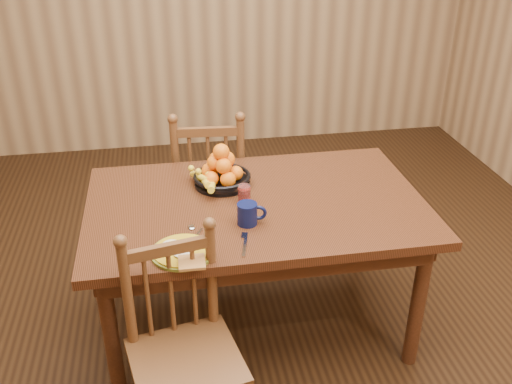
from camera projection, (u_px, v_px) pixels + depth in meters
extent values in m
cube|color=black|center=(256.00, 323.00, 3.07)|extent=(4.50, 5.00, 0.01)
cube|color=black|center=(256.00, 205.00, 2.73)|extent=(1.60, 1.00, 0.04)
cube|color=black|center=(243.00, 180.00, 3.13)|extent=(1.40, 0.04, 0.10)
cube|color=black|center=(273.00, 269.00, 2.40)|extent=(1.40, 0.04, 0.10)
cube|color=black|center=(397.00, 206.00, 2.87)|extent=(0.04, 0.84, 0.10)
cube|color=black|center=(104.00, 232.00, 2.65)|extent=(0.04, 0.84, 0.10)
cylinder|color=black|center=(112.00, 340.00, 2.45)|extent=(0.07, 0.07, 0.70)
cylinder|color=black|center=(418.00, 304.00, 2.66)|extent=(0.07, 0.07, 0.70)
cylinder|color=black|center=(119.00, 240.00, 3.15)|extent=(0.07, 0.07, 0.70)
cylinder|color=black|center=(361.00, 218.00, 3.36)|extent=(0.07, 0.07, 0.70)
cube|color=#492D15|center=(210.00, 187.00, 3.48)|extent=(0.48, 0.46, 0.04)
cylinder|color=#492D15|center=(238.00, 206.00, 3.75)|extent=(0.04, 0.04, 0.43)
cylinder|color=#492D15|center=(183.00, 208.00, 3.73)|extent=(0.04, 0.04, 0.43)
cylinder|color=#492D15|center=(242.00, 234.00, 3.45)|extent=(0.04, 0.04, 0.43)
cylinder|color=#492D15|center=(181.00, 237.00, 3.42)|extent=(0.04, 0.04, 0.43)
cylinder|color=#492D15|center=(241.00, 161.00, 3.20)|extent=(0.04, 0.04, 0.52)
cylinder|color=#492D15|center=(176.00, 163.00, 3.17)|extent=(0.04, 0.04, 0.52)
cylinder|color=#492D15|center=(209.00, 170.00, 3.21)|extent=(0.02, 0.02, 0.40)
cube|color=#492D15|center=(207.00, 132.00, 3.10)|extent=(0.36, 0.06, 0.05)
cube|color=#492D15|center=(186.00, 362.00, 2.24)|extent=(0.49, 0.48, 0.04)
cylinder|color=#492D15|center=(217.00, 364.00, 2.53)|extent=(0.03, 0.03, 0.41)
cylinder|color=#492D15|center=(127.00, 295.00, 2.21)|extent=(0.04, 0.04, 0.49)
cylinder|color=#492D15|center=(212.00, 276.00, 2.32)|extent=(0.04, 0.04, 0.49)
cylinder|color=#492D15|center=(171.00, 295.00, 2.29)|extent=(0.02, 0.02, 0.38)
cube|color=#492D15|center=(167.00, 249.00, 2.18)|extent=(0.34, 0.10, 0.05)
cylinder|color=#59601E|center=(183.00, 252.00, 2.33)|extent=(0.26, 0.26, 0.01)
cylinder|color=#B38F16|center=(183.00, 251.00, 2.33)|extent=(0.24, 0.24, 0.01)
ellipsoid|color=silver|center=(171.00, 245.00, 2.34)|extent=(0.08, 0.08, 0.01)
cube|color=#F2E08C|center=(171.00, 243.00, 2.34)|extent=(0.02, 0.02, 0.01)
ellipsoid|color=silver|center=(193.00, 243.00, 2.35)|extent=(0.08, 0.08, 0.01)
cube|color=#F2E08C|center=(193.00, 241.00, 2.35)|extent=(0.02, 0.02, 0.01)
ellipsoid|color=silver|center=(183.00, 253.00, 2.29)|extent=(0.08, 0.08, 0.01)
cube|color=#F2E08C|center=(183.00, 250.00, 2.29)|extent=(0.02, 0.02, 0.01)
cube|color=brown|center=(192.00, 262.00, 2.23)|extent=(0.11, 0.10, 0.01)
cube|color=silver|center=(245.00, 247.00, 2.37)|extent=(0.05, 0.14, 0.00)
cube|color=silver|center=(244.00, 235.00, 2.44)|extent=(0.04, 0.05, 0.00)
cube|color=silver|center=(196.00, 236.00, 2.44)|extent=(0.07, 0.11, 0.00)
ellipsoid|color=silver|center=(192.00, 227.00, 2.50)|extent=(0.03, 0.04, 0.01)
cylinder|color=#090F34|center=(247.00, 214.00, 2.51)|extent=(0.09, 0.09, 0.10)
torus|color=#090F34|center=(259.00, 213.00, 2.52)|extent=(0.07, 0.03, 0.07)
cylinder|color=black|center=(247.00, 205.00, 2.49)|extent=(0.08, 0.08, 0.00)
cylinder|color=silver|center=(244.00, 194.00, 2.68)|extent=(0.06, 0.06, 0.09)
cylinder|color=maroon|center=(244.00, 196.00, 2.69)|extent=(0.05, 0.05, 0.07)
cylinder|color=black|center=(222.00, 183.00, 2.87)|extent=(0.28, 0.28, 0.02)
torus|color=black|center=(222.00, 176.00, 2.85)|extent=(0.29, 0.29, 0.02)
cylinder|color=black|center=(222.00, 184.00, 2.87)|extent=(0.10, 0.10, 0.01)
sphere|color=orange|center=(236.00, 173.00, 2.85)|extent=(0.07, 0.07, 0.07)
sphere|color=orange|center=(225.00, 168.00, 2.90)|extent=(0.08, 0.08, 0.08)
sphere|color=orange|center=(210.00, 171.00, 2.87)|extent=(0.08, 0.08, 0.08)
sphere|color=orange|center=(211.00, 179.00, 2.80)|extent=(0.07, 0.07, 0.07)
sphere|color=orange|center=(228.00, 179.00, 2.79)|extent=(0.08, 0.08, 0.08)
sphere|color=orange|center=(227.00, 159.00, 2.84)|extent=(0.08, 0.08, 0.08)
sphere|color=orange|center=(214.00, 163.00, 2.82)|extent=(0.07, 0.07, 0.07)
sphere|color=orange|center=(224.00, 166.00, 2.78)|extent=(0.08, 0.08, 0.08)
sphere|color=orange|center=(221.00, 152.00, 2.79)|extent=(0.08, 0.08, 0.08)
sphere|color=orange|center=(216.00, 159.00, 2.86)|extent=(0.07, 0.07, 0.07)
cylinder|color=yellow|center=(205.00, 181.00, 2.80)|extent=(0.10, 0.17, 0.07)
cylinder|color=yellow|center=(200.00, 177.00, 2.84)|extent=(0.14, 0.15, 0.07)
cylinder|color=yellow|center=(212.00, 185.00, 2.76)|extent=(0.06, 0.18, 0.07)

